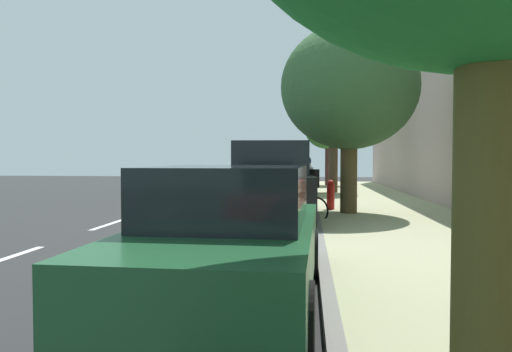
% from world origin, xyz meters
% --- Properties ---
extents(ground, '(59.81, 59.81, 0.00)m').
position_xyz_m(ground, '(0.00, 0.00, 0.00)').
color(ground, '#2C2C2C').
extents(sidewalk, '(3.75, 37.38, 0.15)m').
position_xyz_m(sidewalk, '(4.08, 0.00, 0.08)').
color(sidewalk, '#B0AF86').
rests_on(sidewalk, ground).
extents(curb_edge, '(0.16, 37.38, 0.15)m').
position_xyz_m(curb_edge, '(2.13, 0.00, 0.08)').
color(curb_edge, gray).
rests_on(curb_edge, ground).
extents(lane_stripe_centre, '(0.14, 35.80, 0.01)m').
position_xyz_m(lane_stripe_centre, '(-2.90, -0.79, 0.00)').
color(lane_stripe_centre, white).
rests_on(lane_stripe_centre, ground).
extents(lane_stripe_bike_edge, '(0.12, 37.38, 0.01)m').
position_xyz_m(lane_stripe_bike_edge, '(0.66, 0.00, 0.00)').
color(lane_stripe_bike_edge, white).
rests_on(lane_stripe_bike_edge, ground).
extents(building_facade, '(0.50, 37.38, 6.38)m').
position_xyz_m(building_facade, '(6.21, 0.00, 3.19)').
color(building_facade, '#BA9C96').
rests_on(building_facade, ground).
extents(parked_sedan_green_second, '(1.94, 4.45, 1.52)m').
position_xyz_m(parked_sedan_green_second, '(1.08, -7.03, 0.75)').
color(parked_sedan_green_second, '#1E512D').
rests_on(parked_sedan_green_second, ground).
extents(parked_suv_black_mid, '(2.16, 4.79, 1.99)m').
position_xyz_m(parked_suv_black_mid, '(1.02, -0.33, 1.03)').
color(parked_suv_black_mid, black).
rests_on(parked_suv_black_mid, ground).
extents(parked_sedan_white_far, '(2.04, 4.50, 1.52)m').
position_xyz_m(parked_sedan_white_far, '(1.21, 6.74, 0.75)').
color(parked_sedan_white_far, white).
rests_on(parked_sedan_white_far, ground).
extents(parked_suv_silver_farthest, '(2.20, 4.81, 1.99)m').
position_xyz_m(parked_suv_silver_farthest, '(1.04, 13.23, 1.03)').
color(parked_suv_silver_farthest, '#B7BABF').
rests_on(parked_suv_silver_farthest, ground).
extents(bicycle_at_curb, '(1.52, 0.86, 0.73)m').
position_xyz_m(bicycle_at_curb, '(1.66, -0.00, 0.36)').
color(bicycle_at_curb, black).
rests_on(bicycle_at_curb, ground).
extents(cyclist_with_backpack, '(0.51, 0.58, 1.67)m').
position_xyz_m(cyclist_with_backpack, '(1.89, -0.46, 1.01)').
color(cyclist_with_backpack, '#C6B284').
rests_on(cyclist_with_backpack, ground).
extents(street_tree_mid_block, '(3.63, 3.63, 5.01)m').
position_xyz_m(street_tree_mid_block, '(2.99, 0.93, 3.48)').
color(street_tree_mid_block, brown).
rests_on(street_tree_mid_block, sidewalk).
extents(street_tree_far_end, '(3.00, 3.00, 5.14)m').
position_xyz_m(street_tree_far_end, '(2.99, 8.77, 3.66)').
color(street_tree_far_end, '#4B3725').
rests_on(street_tree_far_end, sidewalk).
extents(street_tree_corner, '(2.44, 2.44, 3.94)m').
position_xyz_m(street_tree_corner, '(2.99, 14.44, 3.08)').
color(street_tree_corner, brown).
rests_on(street_tree_corner, sidewalk).
extents(fire_hydrant, '(0.22, 0.22, 0.84)m').
position_xyz_m(fire_hydrant, '(2.56, 1.79, 0.57)').
color(fire_hydrant, red).
rests_on(fire_hydrant, sidewalk).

